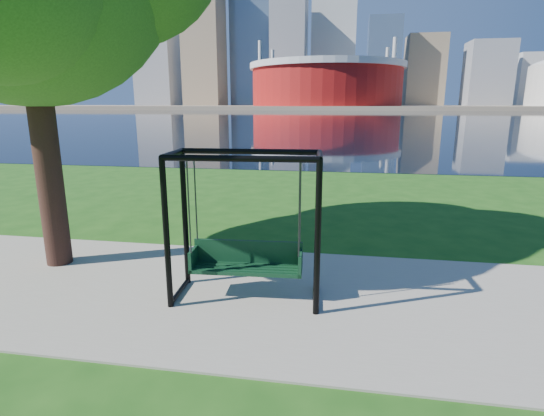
# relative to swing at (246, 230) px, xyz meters

# --- Properties ---
(ground) EXTENTS (900.00, 900.00, 0.00)m
(ground) POSITION_rel_swing_xyz_m (0.37, 0.57, -1.07)
(ground) COLOR #1E5114
(ground) RESTS_ON ground
(path) EXTENTS (120.00, 4.00, 0.03)m
(path) POSITION_rel_swing_xyz_m (0.37, 0.07, -1.06)
(path) COLOR #9E937F
(path) RESTS_ON ground
(river) EXTENTS (900.00, 180.00, 0.02)m
(river) POSITION_rel_swing_xyz_m (0.37, 102.57, -1.06)
(river) COLOR black
(river) RESTS_ON ground
(far_bank) EXTENTS (900.00, 228.00, 2.00)m
(far_bank) POSITION_rel_swing_xyz_m (0.37, 306.57, -0.07)
(far_bank) COLOR #937F60
(far_bank) RESTS_ON ground
(stadium) EXTENTS (83.00, 83.00, 32.00)m
(stadium) POSITION_rel_swing_xyz_m (-9.63, 235.57, 13.16)
(stadium) COLOR maroon
(stadium) RESTS_ON far_bank
(skyline) EXTENTS (392.00, 66.00, 96.50)m
(skyline) POSITION_rel_swing_xyz_m (-3.90, 319.97, 34.82)
(skyline) COLOR gray
(skyline) RESTS_ON far_bank
(swing) EXTENTS (2.22, 1.07, 2.21)m
(swing) POSITION_rel_swing_xyz_m (0.00, 0.00, 0.00)
(swing) COLOR black
(swing) RESTS_ON ground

